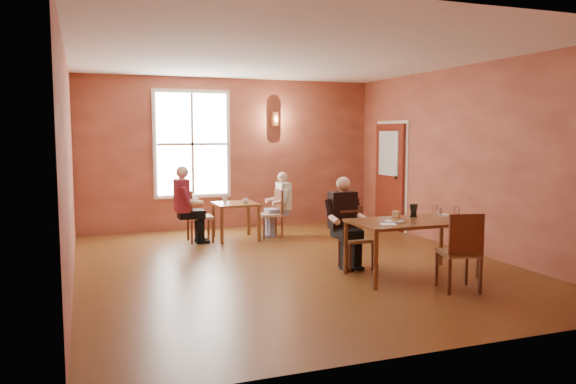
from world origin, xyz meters
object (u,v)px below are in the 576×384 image
object	(u,v)px
chair_diner_maroon	(200,216)
diner_maroon	(198,205)
chair_diner_white	(270,214)
main_table	(411,248)
second_table	(236,221)
chair_empty	(459,251)
diner_white	(271,206)
diner_main	(357,225)
chair_diner_main	(356,238)

from	to	relation	value
chair_diner_maroon	diner_maroon	size ratio (longest dim) A/B	0.71
chair_diner_white	diner_maroon	size ratio (longest dim) A/B	0.67
main_table	second_table	distance (m)	3.70
chair_empty	diner_white	world-z (taller)	diner_white
diner_white	main_table	bearing A→B (deg)	-165.95
diner_maroon	second_table	bearing A→B (deg)	90.00
second_table	diner_maroon	bearing A→B (deg)	180.00
chair_empty	diner_white	distance (m)	4.27
diner_main	chair_diner_maroon	size ratio (longest dim) A/B	1.35
diner_main	chair_diner_white	size ratio (longest dim) A/B	1.43
chair_empty	diner_maroon	world-z (taller)	diner_maroon
diner_main	diner_maroon	world-z (taller)	diner_maroon
diner_main	chair_empty	xyz separation A→B (m)	(0.67, -1.39, -0.14)
chair_diner_maroon	diner_white	bearing A→B (deg)	90.00
chair_diner_maroon	diner_main	bearing A→B (deg)	31.29
main_table	diner_maroon	distance (m)	4.04
main_table	chair_diner_maroon	size ratio (longest dim) A/B	1.75
diner_main	diner_white	size ratio (longest dim) A/B	1.08
chair_diner_main	chair_diner_maroon	world-z (taller)	chair_diner_maroon
diner_main	diner_white	bearing A→B (deg)	-82.87
second_table	chair_diner_maroon	world-z (taller)	chair_diner_maroon
chair_empty	second_table	xyz separation A→B (m)	(-1.70, 4.15, -0.15)
chair_diner_maroon	diner_maroon	xyz separation A→B (m)	(-0.03, 0.00, 0.19)
second_table	main_table	bearing A→B (deg)	-65.69
diner_main	chair_empty	bearing A→B (deg)	115.80
chair_diner_maroon	diner_maroon	bearing A→B (deg)	-90.00
diner_maroon	main_table	bearing A→B (deg)	33.15
diner_main	chair_diner_maroon	xyz separation A→B (m)	(-1.67, 2.76, -0.16)
chair_diner_main	second_table	world-z (taller)	chair_diner_main
main_table	diner_white	xyz separation A→B (m)	(-0.84, 3.38, 0.20)
diner_white	diner_maroon	world-z (taller)	diner_maroon
chair_empty	diner_main	bearing A→B (deg)	128.62
chair_diner_white	chair_diner_maroon	xyz separation A→B (m)	(-1.30, 0.00, 0.03)
main_table	chair_diner_maroon	bearing A→B (deg)	122.79
chair_diner_white	diner_maroon	bearing A→B (deg)	90.00
second_table	diner_maroon	world-z (taller)	diner_maroon
main_table	chair_diner_white	world-z (taller)	chair_diner_white
chair_diner_white	diner_main	bearing A→B (deg)	-172.26
main_table	diner_main	xyz separation A→B (m)	(-0.50, 0.62, 0.25)
diner_main	chair_diner_maroon	distance (m)	3.23
chair_diner_white	diner_white	size ratio (longest dim) A/B	0.76
second_table	chair_diner_main	bearing A→B (deg)	-69.40
chair_empty	chair_diner_maroon	size ratio (longest dim) A/B	1.05
second_table	chair_empty	bearing A→B (deg)	-67.74
main_table	second_table	world-z (taller)	main_table
diner_main	chair_empty	distance (m)	1.55
chair_diner_main	diner_main	world-z (taller)	diner_main
chair_diner_main	diner_main	size ratio (longest dim) A/B	0.70
diner_maroon	chair_diner_white	bearing A→B (deg)	90.00
diner_main	diner_maroon	bearing A→B (deg)	-58.26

